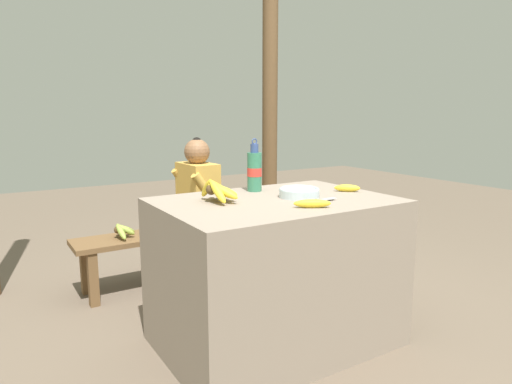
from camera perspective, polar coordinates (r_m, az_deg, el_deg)
The scene contains 12 objects.
ground_plane at distance 2.65m, azimuth 2.37°, elevation -18.07°, with size 12.00×12.00×0.00m, color brown.
market_counter at distance 2.49m, azimuth 2.44°, elevation -9.96°, with size 1.21×0.84×0.80m.
banana_bunch_ripe at distance 2.32m, azimuth -4.82°, elevation 0.28°, with size 0.18×0.27×0.13m.
serving_bowl at distance 2.45m, azimuth 5.43°, elevation -0.01°, with size 0.22×0.22×0.05m.
water_bottle at distance 2.61m, azimuth -0.20°, elevation 2.69°, with size 0.08×0.08×0.30m.
loose_banana_front at distance 2.19m, azimuth 7.05°, elevation -1.43°, with size 0.18×0.13×0.04m.
loose_banana_side at distance 2.66m, azimuth 11.32°, elevation 0.49°, with size 0.14×0.13×0.04m.
knife at distance 2.32m, azimuth 7.75°, elevation -1.07°, with size 0.19×0.04×0.02m.
wooden_bench at distance 3.40m, azimuth -10.68°, elevation -5.91°, with size 1.36×0.32×0.39m.
seated_vendor at distance 3.37m, azimuth -7.92°, elevation -1.07°, with size 0.41×0.40×1.07m.
banana_bunch_green at distance 3.26m, azimuth -16.38°, elevation -4.56°, with size 0.17×0.24×0.11m.
support_post_far at distance 4.19m, azimuth 1.75°, elevation 10.42°, with size 0.14×0.14×2.56m.
Camera 1 is at (-1.32, -1.93, 1.25)m, focal length 32.00 mm.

